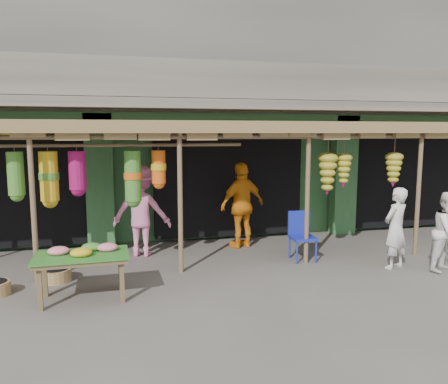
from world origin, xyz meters
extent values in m
plane|color=#514C47|center=(0.00, 0.00, 0.00)|extent=(80.00, 80.00, 0.00)
cube|color=gray|center=(0.00, 5.00, 5.00)|extent=(16.00, 6.00, 4.00)
cube|color=#2D6033|center=(0.00, 5.15, 1.50)|extent=(16.00, 5.70, 3.00)
cube|color=gray|center=(0.00, 1.65, 3.20)|extent=(16.00, 0.90, 0.22)
cube|color=gray|center=(0.00, 1.25, 3.70)|extent=(16.00, 0.10, 0.80)
cube|color=#2D6033|center=(0.00, 2.05, 2.85)|extent=(16.00, 0.35, 0.35)
cube|color=black|center=(-5.00, 3.00, 1.35)|extent=(3.60, 2.00, 2.50)
cube|color=black|center=(0.00, 3.00, 1.35)|extent=(3.60, 2.00, 2.50)
cube|color=black|center=(5.00, 3.00, 1.35)|extent=(3.60, 2.00, 2.50)
cube|color=#2D6033|center=(-3.00, 2.05, 1.50)|extent=(0.60, 0.35, 3.00)
cube|color=#2D6033|center=(3.00, 2.05, 1.50)|extent=(0.60, 0.35, 3.00)
cylinder|color=brown|center=(-4.00, -0.20, 1.30)|extent=(0.09, 0.09, 2.60)
cylinder|color=brown|center=(-1.50, -0.20, 1.30)|extent=(0.09, 0.09, 2.60)
cylinder|color=brown|center=(1.00, -0.20, 1.30)|extent=(0.09, 0.09, 2.60)
cylinder|color=brown|center=(3.50, -0.20, 1.30)|extent=(0.09, 0.09, 2.60)
cylinder|color=brown|center=(-0.25, -0.20, 2.50)|extent=(12.90, 0.08, 0.08)
cylinder|color=brown|center=(-3.00, 0.20, 2.35)|extent=(5.50, 0.06, 0.06)
cube|color=brown|center=(0.00, 0.90, 2.68)|extent=(14.00, 2.70, 0.22)
cube|color=brown|center=(-3.74, -1.50, 0.31)|extent=(0.07, 0.07, 0.62)
cube|color=brown|center=(-2.57, -1.46, 0.31)|extent=(0.07, 0.07, 0.62)
cube|color=brown|center=(-3.76, -0.92, 0.31)|extent=(0.07, 0.07, 0.62)
cube|color=brown|center=(-2.59, -0.88, 0.31)|extent=(0.07, 0.07, 0.62)
cube|color=brown|center=(-3.17, -1.19, 0.66)|extent=(1.38, 0.82, 0.06)
cube|color=#26661E|center=(-3.17, -1.19, 0.71)|extent=(1.43, 0.87, 0.03)
ellipsoid|color=pink|center=(-3.51, -1.10, 0.78)|extent=(0.33, 0.27, 0.14)
ellipsoid|color=gold|center=(-3.16, -1.28, 0.78)|extent=(0.33, 0.27, 0.14)
ellipsoid|color=pink|center=(-2.78, -1.06, 0.78)|extent=(0.33, 0.27, 0.14)
ellipsoid|color=#4C9030|center=(-3.03, -0.99, 0.78)|extent=(0.33, 0.27, 0.14)
cylinder|color=#18269F|center=(0.79, -0.24, 0.22)|extent=(0.04, 0.04, 0.45)
cylinder|color=#18269F|center=(1.20, -0.24, 0.22)|extent=(0.04, 0.04, 0.45)
cylinder|color=#18269F|center=(0.80, 0.17, 0.22)|extent=(0.04, 0.04, 0.45)
cylinder|color=#18269F|center=(1.21, 0.16, 0.22)|extent=(0.04, 0.04, 0.45)
cube|color=#18269F|center=(1.00, -0.04, 0.47)|extent=(0.48, 0.48, 0.06)
cube|color=#18269F|center=(1.00, 0.19, 0.74)|extent=(0.47, 0.05, 0.50)
cylinder|color=#9A7146|center=(-3.70, -0.19, 0.11)|extent=(0.59, 0.59, 0.22)
imported|color=silver|center=(2.51, -0.90, 0.78)|extent=(0.67, 0.56, 1.56)
imported|color=orange|center=(0.09, 1.26, 0.96)|extent=(1.22, 0.84, 1.93)
imported|color=pink|center=(-2.15, 1.11, 0.95)|extent=(1.38, 1.03, 1.91)
camera|label=1|loc=(-2.55, -8.03, 2.57)|focal=35.00mm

